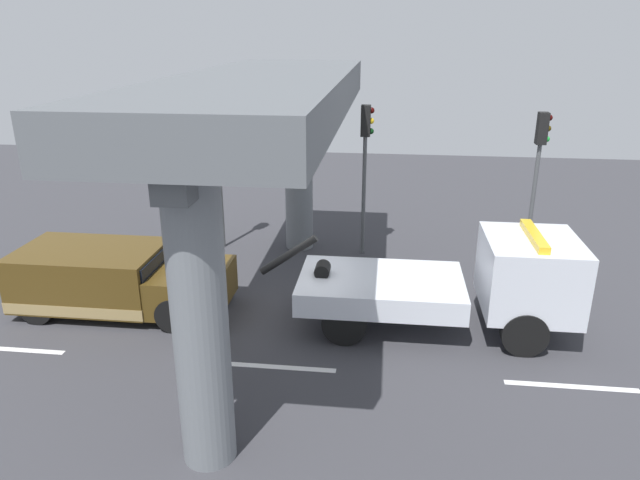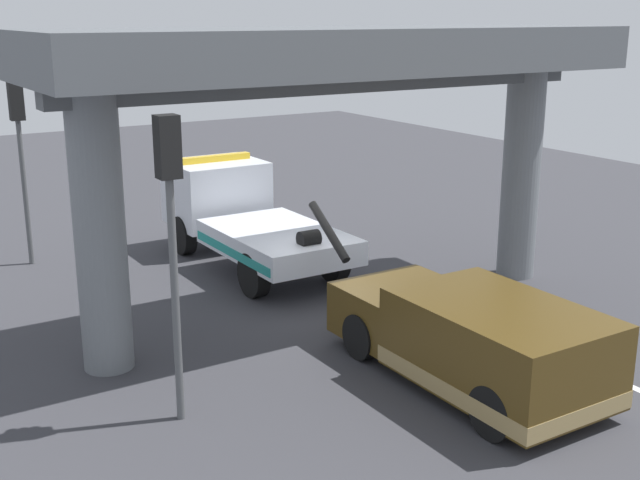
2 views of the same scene
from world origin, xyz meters
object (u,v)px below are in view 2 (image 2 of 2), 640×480
(traffic_light_near, at_px, (170,204))
(traffic_light_mid, at_px, (19,134))
(traffic_light_far, at_px, (79,161))
(tow_truck_white, at_px, (240,213))
(towed_van_green, at_px, (473,341))

(traffic_light_near, xyz_separation_m, traffic_light_mid, (9.50, 0.00, -0.13))
(traffic_light_far, distance_m, traffic_light_mid, 5.00)
(tow_truck_white, distance_m, traffic_light_far, 5.69)
(towed_van_green, bearing_deg, tow_truck_white, -0.01)
(tow_truck_white, xyz_separation_m, towed_van_green, (-8.55, 0.00, -0.42))
(traffic_light_far, bearing_deg, tow_truck_white, -60.98)
(towed_van_green, distance_m, traffic_light_mid, 12.18)
(towed_van_green, relative_size, traffic_light_far, 1.13)
(towed_van_green, relative_size, traffic_light_mid, 1.16)
(tow_truck_white, relative_size, traffic_light_far, 1.58)
(traffic_light_mid, bearing_deg, traffic_light_near, 180.00)
(tow_truck_white, height_order, traffic_light_near, traffic_light_near)
(traffic_light_far, xyz_separation_m, traffic_light_mid, (5.00, 0.00, -0.08))
(tow_truck_white, relative_size, towed_van_green, 1.39)
(tow_truck_white, xyz_separation_m, traffic_light_mid, (2.44, 4.61, 2.05))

